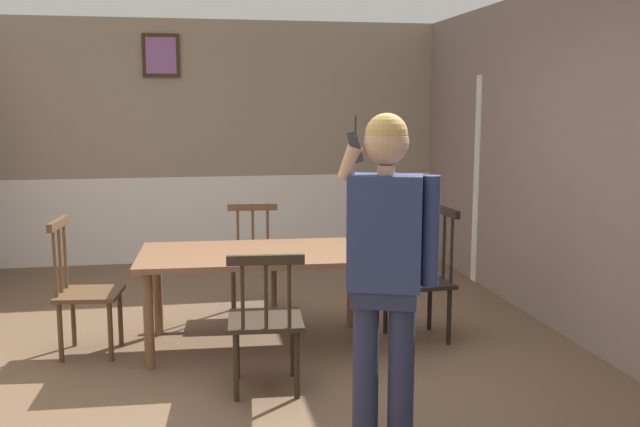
# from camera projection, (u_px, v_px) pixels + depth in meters

# --- Properties ---
(ground_plane) EXTENTS (8.16, 8.16, 0.00)m
(ground_plane) POSITION_uv_depth(u_px,v_px,m) (243.00, 374.00, 4.86)
(ground_plane) COLOR brown
(room_back_partition) EXTENTS (5.24, 0.17, 2.75)m
(room_back_partition) POSITION_uv_depth(u_px,v_px,m) (216.00, 147.00, 8.26)
(room_back_partition) COLOR gray
(room_back_partition) RESTS_ON ground_plane
(room_right_partition) EXTENTS (0.13, 7.42, 2.75)m
(room_right_partition) POSITION_uv_depth(u_px,v_px,m) (606.00, 166.00, 5.13)
(room_right_partition) COLOR gray
(room_right_partition) RESTS_ON ground_plane
(dining_table) EXTENTS (1.79, 1.03, 0.73)m
(dining_table) POSITION_uv_depth(u_px,v_px,m) (258.00, 262.00, 5.34)
(dining_table) COLOR brown
(dining_table) RESTS_ON ground_plane
(chair_near_window) EXTENTS (0.50, 0.50, 0.92)m
(chair_near_window) POSITION_uv_depth(u_px,v_px,m) (266.00, 320.00, 4.52)
(chair_near_window) COLOR #2D2319
(chair_near_window) RESTS_ON ground_plane
(chair_by_doorway) EXTENTS (0.47, 0.47, 0.95)m
(chair_by_doorway) POSITION_uv_depth(u_px,v_px,m) (253.00, 261.00, 6.21)
(chair_by_doorway) COLOR #513823
(chair_by_doorway) RESTS_ON ground_plane
(chair_at_table_head) EXTENTS (0.48, 0.48, 1.00)m
(chair_at_table_head) POSITION_uv_depth(u_px,v_px,m) (84.00, 290.00, 5.19)
(chair_at_table_head) COLOR #513823
(chair_at_table_head) RESTS_ON ground_plane
(chair_opposite_corner) EXTENTS (0.50, 0.50, 1.03)m
(chair_opposite_corner) POSITION_uv_depth(u_px,v_px,m) (422.00, 278.00, 5.53)
(chair_opposite_corner) COLOR black
(chair_opposite_corner) RESTS_ON ground_plane
(person_figure) EXTENTS (0.52, 0.33, 1.77)m
(person_figure) POSITION_uv_depth(u_px,v_px,m) (386.00, 257.00, 3.74)
(person_figure) COLOR #282E49
(person_figure) RESTS_ON ground_plane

